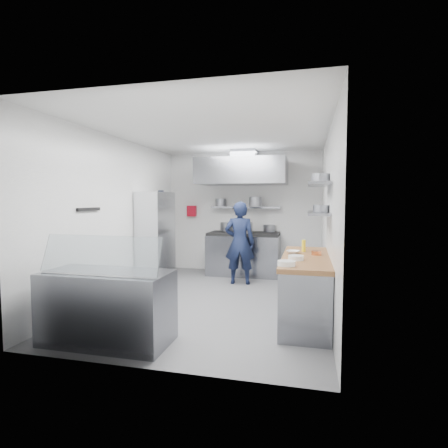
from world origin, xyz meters
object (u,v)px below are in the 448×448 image
(gas_range, at_px, (244,255))
(display_case, at_px, (108,307))
(wire_rack, at_px, (156,237))
(chef, at_px, (240,243))

(gas_range, bearing_deg, display_case, -102.30)
(gas_range, height_order, display_case, gas_range)
(wire_rack, relative_size, display_case, 1.23)
(gas_range, relative_size, display_case, 1.07)
(chef, bearing_deg, display_case, 67.01)
(gas_range, xyz_separation_m, wire_rack, (-1.63, -1.13, 0.48))
(gas_range, distance_m, display_case, 4.20)
(chef, distance_m, wire_rack, 1.72)
(display_case, bearing_deg, gas_range, 77.70)
(wire_rack, height_order, display_case, wire_rack)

